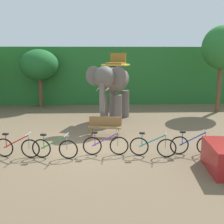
# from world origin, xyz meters

# --- Properties ---
(ground_plane) EXTENTS (80.00, 80.00, 0.00)m
(ground_plane) POSITION_xyz_m (0.00, 0.00, 0.00)
(ground_plane) COLOR brown
(foliage_hedge) EXTENTS (36.00, 6.00, 4.25)m
(foliage_hedge) POSITION_xyz_m (0.00, 12.73, 2.12)
(foliage_hedge) COLOR #28702D
(foliage_hedge) RESTS_ON ground
(tree_center_right) EXTENTS (2.65, 2.65, 4.05)m
(tree_center_right) POSITION_xyz_m (-3.67, 8.93, 2.96)
(tree_center_right) COLOR brown
(tree_center_right) RESTS_ON ground
(tree_center_left) EXTENTS (2.47, 2.47, 5.48)m
(tree_center_left) POSITION_xyz_m (8.20, 6.84, 4.10)
(tree_center_left) COLOR brown
(tree_center_left) RESTS_ON ground
(elephant) EXTENTS (2.71, 4.23, 3.78)m
(elephant) POSITION_xyz_m (1.31, 4.59, 2.20)
(elephant) COLOR #665E56
(elephant) RESTS_ON ground
(bike_red) EXTENTS (1.70, 0.52, 0.92)m
(bike_red) POSITION_xyz_m (-2.45, -0.73, 0.39)
(bike_red) COLOR black
(bike_red) RESTS_ON ground
(bike_green) EXTENTS (1.70, 0.52, 0.92)m
(bike_green) POSITION_xyz_m (-1.07, -0.88, 0.39)
(bike_green) COLOR black
(bike_green) RESTS_ON ground
(bike_purple) EXTENTS (1.71, 0.52, 0.92)m
(bike_purple) POSITION_xyz_m (0.78, -0.62, 0.39)
(bike_purple) COLOR black
(bike_purple) RESTS_ON ground
(bike_teal) EXTENTS (1.68, 0.56, 0.92)m
(bike_teal) POSITION_xyz_m (2.50, -0.84, 0.39)
(bike_teal) COLOR black
(bike_teal) RESTS_ON ground
(bike_blue) EXTENTS (1.71, 0.52, 0.92)m
(bike_blue) POSITION_xyz_m (4.04, -0.67, 0.39)
(bike_blue) COLOR black
(bike_blue) RESTS_ON ground
(wooden_bench) EXTENTS (1.54, 0.62, 0.89)m
(wooden_bench) POSITION_xyz_m (0.79, 1.77, 0.48)
(wooden_bench) COLOR brown
(wooden_bench) RESTS_ON ground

